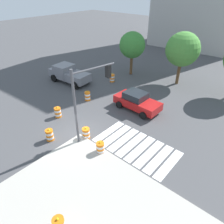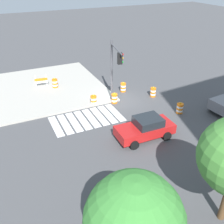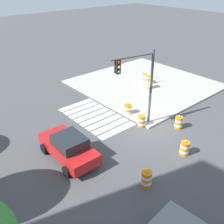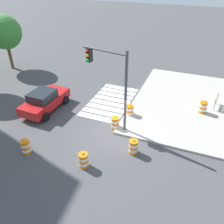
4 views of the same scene
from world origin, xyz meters
name	(u,v)px [view 1 (image 1 of 4)]	position (x,y,z in m)	size (l,w,h in m)	color
ground_plane	(80,135)	(0.00, 0.00, 0.00)	(120.00, 120.00, 0.00)	#474749
crosswalk_stripes	(136,146)	(4.00, 1.80, 0.01)	(5.85, 3.20, 0.02)	silver
sports_car	(137,101)	(0.99, 6.08, 0.81)	(4.34, 2.21, 1.63)	red
pickup_truck	(68,74)	(-8.68, 5.89, 0.97)	(5.30, 2.71, 1.92)	slate
traffic_barrel_near_corner	(86,133)	(0.64, 0.10, 0.45)	(0.56, 0.56, 1.02)	orange
traffic_barrel_crosswalk_end	(58,112)	(-3.36, 0.48, 0.45)	(0.56, 0.56, 1.02)	orange
traffic_barrel_median_near	(100,148)	(2.54, -0.34, 0.45)	(0.56, 0.56, 1.02)	orange
traffic_barrel_median_far	(50,135)	(-1.26, -1.80, 0.45)	(0.56, 0.56, 1.02)	orange
traffic_barrel_far_curb	(88,96)	(-3.64, 4.24, 0.45)	(0.56, 0.56, 1.02)	orange
traffic_barrel_lane_center	(112,78)	(-4.77, 9.24, 0.45)	(0.56, 0.56, 1.02)	orange
traffic_light_pole	(89,91)	(0.81, 0.52, 3.91)	(0.83, 3.24, 5.50)	#4C4C51
street_tree_streetside_mid	(183,50)	(1.23, 13.77, 3.92)	(3.62, 3.62, 5.75)	brown
street_tree_streetside_far	(132,45)	(-4.54, 12.61, 3.63)	(3.10, 3.10, 5.20)	brown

